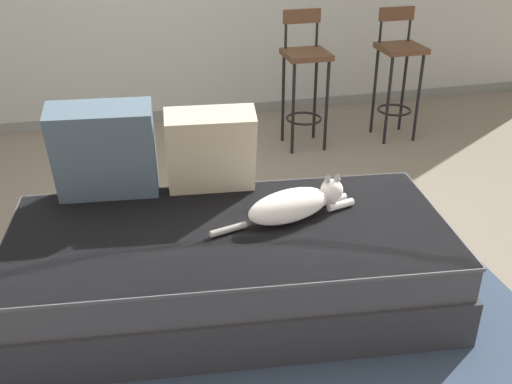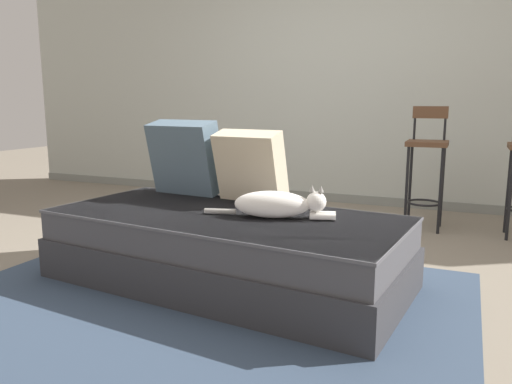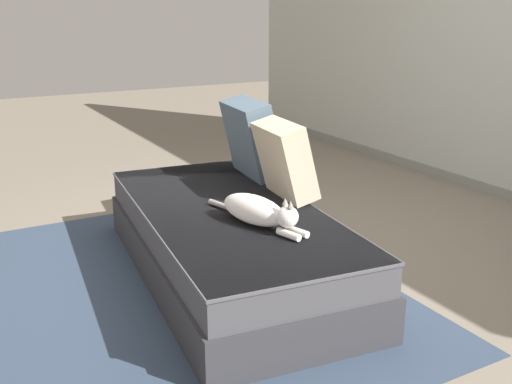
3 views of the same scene
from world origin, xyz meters
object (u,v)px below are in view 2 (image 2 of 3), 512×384
Objects in this scene: bar_stool_near_window at (427,159)px; cat at (278,204)px; couch at (226,247)px; throw_pillow_middle at (250,166)px; throw_pillow_corner at (185,157)px.

cat is at bearing -109.69° from bar_stool_near_window.
couch is at bearing -176.57° from cat.
couch is at bearing -117.88° from bar_stool_near_window.
throw_pillow_corner is at bearing 173.78° from throw_pillow_middle.
throw_pillow_middle is (-0.01, 0.38, 0.43)m from couch.
couch is 0.82m from throw_pillow_corner.
throw_pillow_corner is 2.01m from bar_stool_near_window.
bar_stool_near_window is at bearing 42.71° from throw_pillow_corner.
throw_pillow_middle is at bearing -124.18° from bar_stool_near_window.
throw_pillow_corner is at bearing -137.29° from bar_stool_near_window.
throw_pillow_middle is 0.62× the size of cat.
throw_pillow_middle reaches higher than cat.
bar_stool_near_window reaches higher than throw_pillow_corner.
bar_stool_near_window reaches higher than cat.
couch is at bearing -39.99° from throw_pillow_corner.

